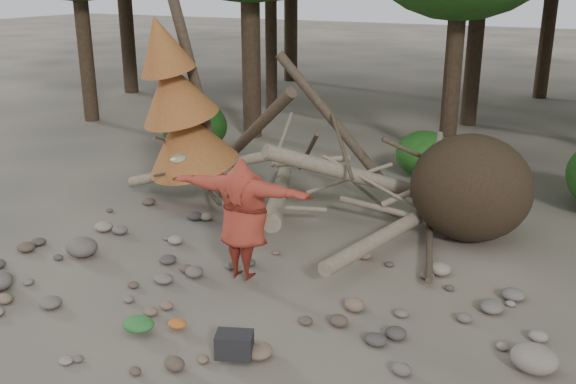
% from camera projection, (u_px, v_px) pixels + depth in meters
% --- Properties ---
extents(ground, '(120.00, 120.00, 0.00)m').
position_uv_depth(ground, '(223.00, 308.00, 9.43)').
color(ground, '#514C44').
rests_on(ground, ground).
extents(deadfall_pile, '(8.55, 5.24, 3.30)m').
position_uv_depth(deadfall_pile, '(438.00, 186.00, 11.83)').
color(deadfall_pile, '#332619').
rests_on(deadfall_pile, ground).
extents(dead_conifer, '(2.06, 2.16, 4.35)m').
position_uv_depth(dead_conifer, '(179.00, 108.00, 12.95)').
color(dead_conifer, '#4C3F30').
rests_on(dead_conifer, ground).
extents(bush_left, '(1.80, 1.80, 1.44)m').
position_uv_depth(bush_left, '(195.00, 126.00, 17.65)').
color(bush_left, '#194712').
rests_on(bush_left, ground).
extents(bush_mid, '(1.40, 1.40, 1.12)m').
position_uv_depth(bush_mid, '(425.00, 154.00, 15.49)').
color(bush_mid, '#22591A').
rests_on(bush_mid, ground).
extents(frisbee_thrower, '(2.70, 0.74, 1.96)m').
position_uv_depth(frisbee_thrower, '(243.00, 219.00, 9.95)').
color(frisbee_thrower, maroon).
rests_on(frisbee_thrower, ground).
extents(backpack, '(0.55, 0.46, 0.31)m').
position_uv_depth(backpack, '(235.00, 349.00, 8.12)').
color(backpack, black).
rests_on(backpack, ground).
extents(cloth_green, '(0.46, 0.38, 0.17)m').
position_uv_depth(cloth_green, '(139.00, 327.00, 8.75)').
color(cloth_green, '#2A6A2C').
rests_on(cloth_green, ground).
extents(cloth_orange, '(0.28, 0.23, 0.10)m').
position_uv_depth(cloth_orange, '(177.00, 327.00, 8.82)').
color(cloth_orange, '#B4571E').
rests_on(cloth_orange, ground).
extents(boulder_mid_right, '(0.57, 0.52, 0.34)m').
position_uv_depth(boulder_mid_right, '(534.00, 359.00, 7.88)').
color(boulder_mid_right, gray).
rests_on(boulder_mid_right, ground).
extents(boulder_mid_left, '(0.57, 0.51, 0.34)m').
position_uv_depth(boulder_mid_left, '(82.00, 247.00, 11.13)').
color(boulder_mid_left, '#5D564F').
rests_on(boulder_mid_left, ground).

